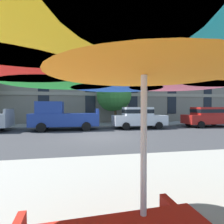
# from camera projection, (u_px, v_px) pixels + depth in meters

# --- Properties ---
(ground_plane) EXTENTS (120.00, 120.00, 0.00)m
(ground_plane) POSITION_uv_depth(u_px,v_px,m) (101.00, 137.00, 10.68)
(ground_plane) COLOR #38383A
(sidewalk_far) EXTENTS (56.00, 3.60, 0.12)m
(sidewalk_far) POSITION_uv_depth(u_px,v_px,m) (92.00, 125.00, 17.36)
(sidewalk_far) COLOR gray
(sidewalk_far) RESTS_ON ground
(apartment_building) EXTENTS (43.34, 12.08, 16.00)m
(apartment_building) POSITION_uv_depth(u_px,v_px,m) (87.00, 63.00, 25.18)
(apartment_building) COLOR gray
(apartment_building) RESTS_ON ground
(pickup_blue) EXTENTS (5.10, 2.12, 2.20)m
(pickup_blue) POSITION_uv_depth(u_px,v_px,m) (62.00, 117.00, 13.81)
(pickup_blue) COLOR navy
(pickup_blue) RESTS_ON ground
(sedan_white) EXTENTS (4.40, 1.98, 1.78)m
(sedan_white) POSITION_uv_depth(u_px,v_px,m) (138.00, 117.00, 14.97)
(sedan_white) COLOR silver
(sedan_white) RESTS_ON ground
(sedan_red) EXTENTS (4.40, 1.98, 1.78)m
(sedan_red) POSITION_uv_depth(u_px,v_px,m) (207.00, 116.00, 16.19)
(sedan_red) COLOR #B21E19
(sedan_red) RESTS_ON ground
(street_tree_middle) EXTENTS (3.52, 3.58, 5.22)m
(street_tree_middle) POSITION_uv_depth(u_px,v_px,m) (114.00, 93.00, 18.36)
(street_tree_middle) COLOR #4C3823
(street_tree_middle) RESTS_ON ground
(patio_umbrella) EXTENTS (3.82, 3.82, 2.55)m
(patio_umbrella) POSITION_uv_depth(u_px,v_px,m) (144.00, 53.00, 1.65)
(patio_umbrella) COLOR silver
(patio_umbrella) RESTS_ON ground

